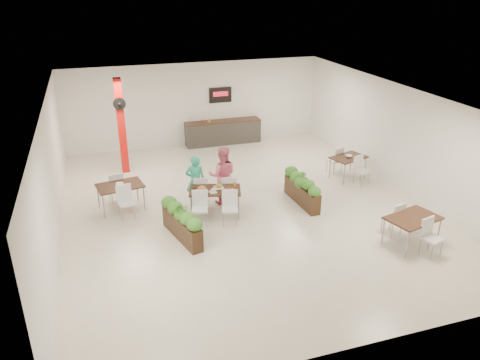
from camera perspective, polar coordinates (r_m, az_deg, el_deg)
The scene contains 12 objects.
ground at distance 13.60m, azimuth 0.40°, elevation -3.23°, with size 12.00×12.00×0.00m, color beige.
room_shell at distance 12.84m, azimuth 0.42°, elevation 4.82°, with size 10.10×12.10×3.22m.
red_column at distance 16.00m, azimuth -14.27°, elevation 6.48°, with size 0.40×0.41×3.20m.
service_counter at distance 18.73m, azimuth -2.09°, elevation 5.91°, with size 3.00×0.64×2.20m.
main_table at distance 12.92m, azimuth -3.10°, elevation -1.64°, with size 1.61×1.89×0.92m.
diner_man at distance 13.36m, azimuth -5.45°, elevation -0.16°, with size 0.57×0.37×1.56m, color #26A481.
diner_woman at distance 13.50m, azimuth -2.15°, elevation 0.57°, with size 0.84×0.65×1.73m, color pink.
planter_left at distance 11.85m, azimuth -7.13°, elevation -4.92°, with size 0.76×1.83×0.98m.
planter_right at distance 13.73m, azimuth 7.58°, elevation -0.92°, with size 0.46×1.87×0.97m.
side_table_a at distance 13.61m, azimuth -14.40°, elevation -1.04°, with size 1.37×1.67×0.92m.
side_table_b at distance 15.70m, azimuth 13.07°, elevation 2.34°, with size 1.30×1.67×0.92m.
side_table_c at distance 12.19m, azimuth 20.29°, elevation -4.77°, with size 1.45×1.67×0.92m.
Camera 1 is at (-3.81, -11.57, 6.06)m, focal length 35.00 mm.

